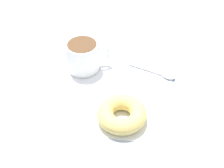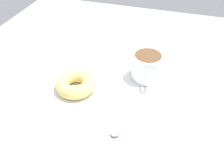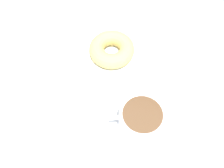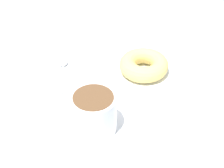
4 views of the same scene
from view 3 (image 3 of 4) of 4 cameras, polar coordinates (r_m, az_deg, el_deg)
The scene contains 5 objects.
ground_plane at distance 60.35cm, azimuth 1.02°, elevation -4.23°, with size 120.00×120.00×2.00cm, color #99A8B7.
napkin at distance 60.87cm, azimuth -0.00°, elevation -1.05°, with size 31.48×31.48×0.30cm, color white.
coffee_cup at distance 52.54cm, azimuth 6.39°, elevation -8.58°, with size 9.15×12.14×8.18cm.
donut at distance 65.17cm, azimuth -0.07°, elevation 7.94°, with size 11.78×11.78×3.92cm, color #E5C66B.
spoon at distance 60.83cm, azimuth -13.93°, elevation -3.00°, with size 6.93×13.61×0.90cm.
Camera 3 is at (26.69, 6.69, 52.71)cm, focal length 40.00 mm.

